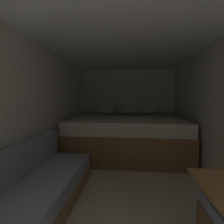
{
  "coord_description": "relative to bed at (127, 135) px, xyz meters",
  "views": [
    {
      "loc": [
        0.07,
        -0.28,
        1.28
      ],
      "look_at": [
        -0.24,
        2.7,
        1.04
      ],
      "focal_mm": 27.31,
      "sensor_mm": 36.0,
      "label": 1
    }
  ],
  "objects": [
    {
      "name": "bed",
      "position": [
        0.0,
        0.0,
        0.0
      ],
      "size": [
        2.47,
        1.94,
        1.04
      ],
      "color": "olive",
      "rests_on": "ground"
    },
    {
      "name": "wall_left",
      "position": [
        -1.32,
        -1.6,
        0.62
      ],
      "size": [
        0.05,
        5.2,
        2.11
      ],
      "primitive_type": "cube",
      "color": "silver",
      "rests_on": "ground"
    },
    {
      "name": "ceiling_slab",
      "position": [
        0.0,
        -1.6,
        1.7
      ],
      "size": [
        2.69,
        5.2,
        0.05
      ],
      "primitive_type": "cube",
      "color": "white",
      "rests_on": "wall_left"
    },
    {
      "name": "ground_plane",
      "position": [
        0.0,
        -1.6,
        -0.43
      ],
      "size": [
        7.2,
        7.2,
        0.0
      ],
      "primitive_type": "plane",
      "color": "beige"
    },
    {
      "name": "wall_back",
      "position": [
        0.0,
        1.03,
        0.62
      ],
      "size": [
        2.69,
        0.05,
        2.11
      ],
      "primitive_type": "cube",
      "color": "silver",
      "rests_on": "ground"
    },
    {
      "name": "sofa_left",
      "position": [
        -0.97,
        -2.44,
        -0.2
      ],
      "size": [
        0.7,
        2.57,
        0.74
      ],
      "color": "#9E7247",
      "rests_on": "ground"
    }
  ]
}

